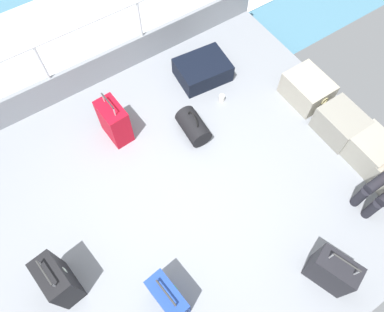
{
  "coord_description": "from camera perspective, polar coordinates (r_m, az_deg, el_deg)",
  "views": [
    {
      "loc": [
        1.47,
        -0.9,
        4.13
      ],
      "look_at": [
        -0.28,
        0.27,
        0.25
      ],
      "focal_mm": 34.15,
      "sensor_mm": 36.0,
      "label": 1
    }
  ],
  "objects": [
    {
      "name": "gunwale_port",
      "position": [
        5.42,
        -13.99,
        13.27
      ],
      "size": [
        0.06,
        5.2,
        0.45
      ],
      "primitive_type": "cube",
      "color": "gray",
      "rests_on": "ground_plane"
    },
    {
      "name": "cargo_crate_2",
      "position": [
        5.04,
        26.02,
        0.88
      ],
      "size": [
        0.55,
        0.47,
        0.38
      ],
      "color": "gray",
      "rests_on": "ground_plane"
    },
    {
      "name": "cargo_crate_1",
      "position": [
        5.1,
        22.12,
        4.71
      ],
      "size": [
        0.6,
        0.46,
        0.38
      ],
      "color": "gray",
      "rests_on": "ground_plane"
    },
    {
      "name": "suitcase_4",
      "position": [
        4.73,
        -12.03,
        5.29
      ],
      "size": [
        0.44,
        0.28,
        0.73
      ],
      "color": "#B70C1E",
      "rests_on": "ground_plane"
    },
    {
      "name": "suitcase_1",
      "position": [
        5.35,
        1.67,
        13.3
      ],
      "size": [
        0.63,
        0.77,
        0.28
      ],
      "color": "black",
      "rests_on": "ground_plane"
    },
    {
      "name": "cargo_crate_0",
      "position": [
        5.31,
        17.52,
        9.94
      ],
      "size": [
        0.64,
        0.48,
        0.36
      ],
      "color": "#9E9989",
      "rests_on": "ground_plane"
    },
    {
      "name": "ground_plane",
      "position": [
        4.51,
        -0.9,
        -5.93
      ],
      "size": [
        4.4,
        5.2,
        0.06
      ],
      "primitive_type": "cube",
      "color": "gray"
    },
    {
      "name": "paper_cup",
      "position": [
        5.16,
        4.66,
        9.01
      ],
      "size": [
        0.08,
        0.08,
        0.1
      ],
      "primitive_type": "cylinder",
      "color": "white",
      "rests_on": "ground_plane"
    },
    {
      "name": "sea_wake",
      "position": [
        6.82,
        -18.51,
        17.24
      ],
      "size": [
        12.0,
        12.0,
        0.01
      ],
      "color": "teal",
      "rests_on": "ground_plane"
    },
    {
      "name": "suitcase_3",
      "position": [
        4.11,
        -20.16,
        -17.78
      ],
      "size": [
        0.47,
        0.29,
        0.72
      ],
      "color": "black",
      "rests_on": "ground_plane"
    },
    {
      "name": "duffel_bag",
      "position": [
        4.76,
        0.19,
        4.65
      ],
      "size": [
        0.5,
        0.32,
        0.41
      ],
      "color": "black",
      "rests_on": "ground_plane"
    },
    {
      "name": "suitcase_0",
      "position": [
        3.9,
        -3.76,
        -21.24
      ],
      "size": [
        0.47,
        0.26,
        0.63
      ],
      "color": "navy",
      "rests_on": "ground_plane"
    },
    {
      "name": "suitcase_5",
      "position": [
        4.19,
        21.02,
        -16.47
      ],
      "size": [
        0.49,
        0.37,
        0.7
      ],
      "color": "black",
      "rests_on": "ground_plane"
    },
    {
      "name": "railing_port",
      "position": [
        5.03,
        -15.4,
        17.45
      ],
      "size": [
        0.04,
        4.2,
        1.02
      ],
      "color": "silver",
      "rests_on": "ground_plane"
    }
  ]
}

